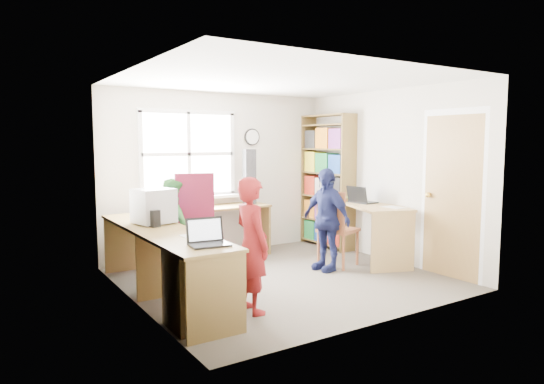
% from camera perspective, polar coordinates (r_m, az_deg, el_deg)
% --- Properties ---
extents(room, '(3.64, 3.44, 2.44)m').
position_cam_1_polar(room, '(5.92, 0.89, 1.49)').
color(room, '#494239').
rests_on(room, ground).
extents(l_desk, '(2.38, 2.95, 0.75)m').
position_cam_1_polar(l_desk, '(5.08, -9.27, -8.03)').
color(l_desk, brown).
rests_on(l_desk, ground).
extents(right_desk, '(1.08, 1.53, 0.80)m').
position_cam_1_polar(right_desk, '(7.00, 11.64, -3.18)').
color(right_desk, tan).
rests_on(right_desk, ground).
extents(bookshelf, '(0.30, 1.02, 2.10)m').
position_cam_1_polar(bookshelf, '(7.78, 6.51, 0.92)').
color(bookshelf, brown).
rests_on(bookshelf, ground).
extents(swivel_chair, '(0.72, 0.72, 1.29)m').
position_cam_1_polar(swivel_chair, '(5.93, -8.78, -5.04)').
color(swivel_chair, black).
rests_on(swivel_chair, ground).
extents(wooden_chair, '(0.57, 0.57, 1.03)m').
position_cam_1_polar(wooden_chair, '(6.54, 7.46, -3.96)').
color(wooden_chair, '#985432').
rests_on(wooden_chair, ground).
extents(crt_monitor, '(0.47, 0.44, 0.40)m').
position_cam_1_polar(crt_monitor, '(5.63, -13.74, -1.61)').
color(crt_monitor, '#9A9A9E').
rests_on(crt_monitor, l_desk).
extents(laptop_left, '(0.38, 0.33, 0.24)m').
position_cam_1_polar(laptop_left, '(4.43, -7.61, -5.45)').
color(laptop_left, black).
rests_on(laptop_left, l_desk).
extents(laptop_right, '(0.33, 0.38, 0.25)m').
position_cam_1_polar(laptop_right, '(7.04, 10.38, -0.82)').
color(laptop_right, black).
rests_on(laptop_right, right_desk).
extents(speaker_a, '(0.12, 0.12, 0.19)m').
position_cam_1_polar(speaker_a, '(5.43, -13.65, -3.05)').
color(speaker_a, black).
rests_on(speaker_a, l_desk).
extents(speaker_b, '(0.10, 0.10, 0.19)m').
position_cam_1_polar(speaker_b, '(5.96, -15.24, -2.28)').
color(speaker_b, black).
rests_on(speaker_b, l_desk).
extents(cd_tower, '(0.18, 0.17, 0.82)m').
position_cam_1_polar(cd_tower, '(7.23, -2.68, 1.82)').
color(cd_tower, black).
rests_on(cd_tower, l_desk).
extents(game_box, '(0.34, 0.34, 0.06)m').
position_cam_1_polar(game_box, '(7.32, 8.47, -0.76)').
color(game_box, red).
rests_on(game_box, right_desk).
extents(paper_a, '(0.20, 0.29, 0.00)m').
position_cam_1_polar(paper_a, '(4.83, -9.19, -5.17)').
color(paper_a, beige).
rests_on(paper_a, l_desk).
extents(paper_b, '(0.21, 0.29, 0.00)m').
position_cam_1_polar(paper_b, '(6.68, 14.17, -1.75)').
color(paper_b, beige).
rests_on(paper_b, right_desk).
extents(potted_plant, '(0.20, 0.17, 0.33)m').
position_cam_1_polar(potted_plant, '(6.81, -9.62, -0.57)').
color(potted_plant, '#2D702D').
rests_on(potted_plant, l_desk).
extents(person_red, '(0.33, 0.50, 1.34)m').
position_cam_1_polar(person_red, '(4.77, -2.40, -6.25)').
color(person_red, maroon).
rests_on(person_red, ground).
extents(person_green, '(0.53, 0.64, 1.23)m').
position_cam_1_polar(person_green, '(6.09, -11.46, -4.21)').
color(person_green, '#30722D').
rests_on(person_green, ground).
extents(person_navy, '(0.41, 0.82, 1.34)m').
position_cam_1_polar(person_navy, '(6.36, 6.37, -3.22)').
color(person_navy, '#161C47').
rests_on(person_navy, ground).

